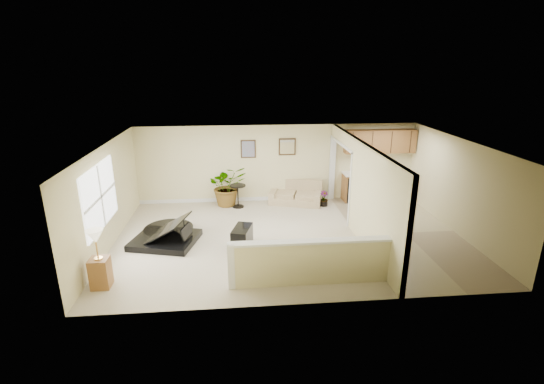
{
  "coord_description": "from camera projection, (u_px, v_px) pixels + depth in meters",
  "views": [
    {
      "loc": [
        -1.33,
        -9.36,
        4.38
      ],
      "look_at": [
        -0.43,
        0.4,
        1.14
      ],
      "focal_mm": 26.0,
      "sensor_mm": 36.0,
      "label": 1
    }
  ],
  "objects": [
    {
      "name": "accent_table",
      "position": [
        238.0,
        193.0,
        12.36
      ],
      "size": [
        0.5,
        0.5,
        0.73
      ],
      "color": "black",
      "rests_on": "floor"
    },
    {
      "name": "right_wall",
      "position": [
        460.0,
        187.0,
        10.34
      ],
      "size": [
        0.04,
        6.0,
        2.5
      ],
      "primitive_type": "cube",
      "color": "beige",
      "rests_on": "floor"
    },
    {
      "name": "kitchen_vinyl",
      "position": [
        405.0,
        233.0,
        10.62
      ],
      "size": [
        2.7,
        6.0,
        0.01
      ],
      "primitive_type": "cube",
      "color": "tan",
      "rests_on": "floor"
    },
    {
      "name": "wall_mirror",
      "position": [
        287.0,
        147.0,
        12.61
      ],
      "size": [
        0.55,
        0.04,
        0.55
      ],
      "color": "#372514",
      "rests_on": "back_wall"
    },
    {
      "name": "small_plant",
      "position": [
        324.0,
        200.0,
        12.56
      ],
      "size": [
        0.29,
        0.29,
        0.49
      ],
      "color": "black",
      "rests_on": "floor"
    },
    {
      "name": "left_wall",
      "position": [
        107.0,
        198.0,
        9.55
      ],
      "size": [
        0.04,
        6.0,
        2.5
      ],
      "primitive_type": "cube",
      "color": "beige",
      "rests_on": "floor"
    },
    {
      "name": "floor",
      "position": [
        290.0,
        237.0,
        10.34
      ],
      "size": [
        9.0,
        9.0,
        0.0
      ],
      "primitive_type": "plane",
      "color": "tan",
      "rests_on": "ground"
    },
    {
      "name": "back_wall",
      "position": [
        278.0,
        163.0,
        12.79
      ],
      "size": [
        9.0,
        0.04,
        2.5
      ],
      "primitive_type": "cube",
      "color": "beige",
      "rests_on": "floor"
    },
    {
      "name": "loveseat",
      "position": [
        296.0,
        192.0,
        12.83
      ],
      "size": [
        1.9,
        1.38,
        0.94
      ],
      "rotation": [
        0.0,
        0.0,
        -0.3
      ],
      "color": "tan",
      "rests_on": "floor"
    },
    {
      "name": "pony_half_wall",
      "position": [
        309.0,
        262.0,
        8.01
      ],
      "size": [
        3.42,
        0.22,
        1.0
      ],
      "color": "beige",
      "rests_on": "floor"
    },
    {
      "name": "lamp_stand",
      "position": [
        99.0,
        263.0,
        7.91
      ],
      "size": [
        0.37,
        0.37,
        1.26
      ],
      "color": "#915C2F",
      "rests_on": "floor"
    },
    {
      "name": "piano_bench",
      "position": [
        242.0,
        237.0,
        9.75
      ],
      "size": [
        0.58,
        0.84,
        0.51
      ],
      "primitive_type": "cube",
      "rotation": [
        0.0,
        0.0,
        -0.27
      ],
      "color": "black",
      "rests_on": "floor"
    },
    {
      "name": "piano",
      "position": [
        163.0,
        219.0,
        9.97
      ],
      "size": [
        2.06,
        2.06,
        1.45
      ],
      "rotation": [
        0.0,
        0.0,
        -0.25
      ],
      "color": "black",
      "rests_on": "floor"
    },
    {
      "name": "interior_partition",
      "position": [
        357.0,
        188.0,
        10.36
      ],
      "size": [
        0.18,
        5.99,
        2.5
      ],
      "color": "beige",
      "rests_on": "floor"
    },
    {
      "name": "kitchen_cabinets",
      "position": [
        375.0,
        174.0,
        12.93
      ],
      "size": [
        2.36,
        0.65,
        2.33
      ],
      "color": "#915C2F",
      "rests_on": "floor"
    },
    {
      "name": "ceiling",
      "position": [
        291.0,
        143.0,
        9.56
      ],
      "size": [
        9.0,
        6.0,
        0.04
      ],
      "primitive_type": "cube",
      "color": "white",
      "rests_on": "back_wall"
    },
    {
      "name": "palm_plant",
      "position": [
        227.0,
        186.0,
        12.49
      ],
      "size": [
        1.4,
        1.29,
        1.31
      ],
      "color": "black",
      "rests_on": "floor"
    },
    {
      "name": "left_window",
      "position": [
        100.0,
        196.0,
        9.02
      ],
      "size": [
        0.05,
        2.15,
        1.45
      ],
      "primitive_type": "cube",
      "color": "white",
      "rests_on": "left_wall"
    },
    {
      "name": "wall_art_left",
      "position": [
        248.0,
        149.0,
        12.52
      ],
      "size": [
        0.48,
        0.04,
        0.58
      ],
      "color": "#372514",
      "rests_on": "back_wall"
    },
    {
      "name": "front_wall",
      "position": [
        313.0,
        244.0,
        7.11
      ],
      "size": [
        9.0,
        0.04,
        2.5
      ],
      "primitive_type": "cube",
      "color": "beige",
      "rests_on": "floor"
    }
  ]
}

